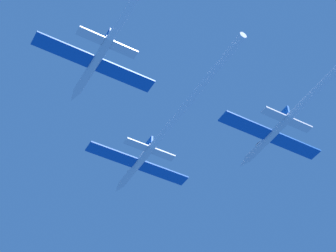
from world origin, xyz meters
TOP-DOWN VIEW (x-y plane):
  - jet_lead at (0.46, -7.82)m, footprint 18.37×39.76m
  - jet_left_wing at (-15.12, -24.79)m, footprint 18.37×40.86m
  - jet_right_wing at (15.29, -26.14)m, footprint 18.37×42.68m

SIDE VIEW (x-z plane):
  - jet_right_wing at x=15.29m, z-range -1.83..1.21m
  - jet_left_wing at x=-15.12m, z-range -1.21..1.83m
  - jet_lead at x=0.46m, z-range -1.19..1.85m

